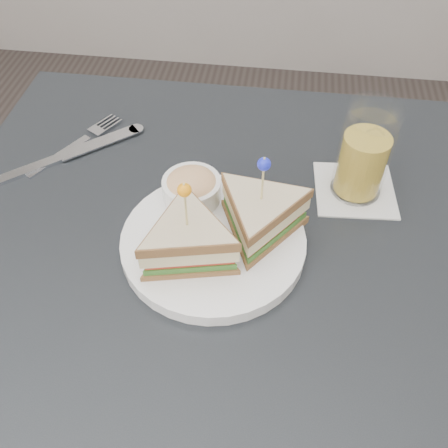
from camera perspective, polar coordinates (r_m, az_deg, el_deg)
ground_plane at (r=1.33m, az=-0.53°, el=-24.19°), size 3.50×3.50×0.00m
table at (r=0.72m, az=-0.91°, el=-7.30°), size 0.80×0.80×0.75m
plate_meal at (r=0.63m, az=-0.61°, el=-0.29°), size 0.30×0.30×0.14m
cutlery_fork at (r=0.85m, az=-16.20°, el=8.95°), size 0.11×0.17×0.01m
cutlery_knife at (r=0.83m, az=-17.53°, el=7.50°), size 0.20×0.18×0.01m
drink_set at (r=0.72m, az=15.66°, el=7.44°), size 0.12×0.12×0.15m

